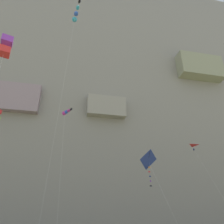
{
  "coord_description": "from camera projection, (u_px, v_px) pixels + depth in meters",
  "views": [
    {
      "loc": [
        -7.47,
        2.63,
        3.14
      ],
      "look_at": [
        -2.23,
        27.83,
        15.61
      ],
      "focal_mm": 34.03,
      "sensor_mm": 36.0,
      "label": 1
    }
  ],
  "objects": [
    {
      "name": "kite_box_low_right",
      "position": [
        6.0,
        46.0,
        18.26
      ],
      "size": [
        2.69,
        4.93,
        17.13
      ],
      "color": "purple",
      "rests_on": "ground"
    },
    {
      "name": "kite_windsock_upper_right",
      "position": [
        76.0,
        14.0,
        34.67
      ],
      "size": [
        1.86,
        5.54,
        33.28
      ],
      "color": "#38B2D1",
      "rests_on": "ground"
    },
    {
      "name": "kite_delta_upper_left",
      "position": [
        194.0,
        151.0,
        37.48
      ],
      "size": [
        3.16,
        5.96,
        13.71
      ],
      "color": "red",
      "rests_on": "ground"
    },
    {
      "name": "cliff_face",
      "position": [
        100.0,
        90.0,
        63.65
      ],
      "size": [
        180.0,
        25.56,
        73.43
      ],
      "color": "gray",
      "rests_on": "ground"
    },
    {
      "name": "kite_diamond_high_center",
      "position": [
        149.0,
        161.0,
        26.59
      ],
      "size": [
        2.95,
        4.84,
        10.7
      ],
      "color": "navy",
      "rests_on": "ground"
    },
    {
      "name": "kite_windsock_front_field",
      "position": [
        66.0,
        112.0,
        30.76
      ],
      "size": [
        1.66,
        5.43,
        16.96
      ],
      "color": "#CC3399",
      "rests_on": "ground"
    }
  ]
}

